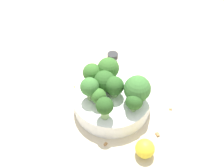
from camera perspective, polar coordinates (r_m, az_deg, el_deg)
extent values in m
plane|color=beige|center=(0.55, 0.00, -5.77)|extent=(3.00, 3.00, 0.00)
cylinder|color=white|center=(0.54, 0.00, -4.28)|extent=(0.19, 0.19, 0.05)
cylinder|color=#84AD66|center=(0.54, -5.07, 1.34)|extent=(0.02, 0.02, 0.03)
sphere|color=#386B28|center=(0.52, -5.21, 2.97)|extent=(0.05, 0.05, 0.05)
cylinder|color=#8EB770|center=(0.50, 0.44, -2.37)|extent=(0.02, 0.02, 0.02)
sphere|color=#2D5B23|center=(0.49, 0.45, -0.86)|extent=(0.04, 0.04, 0.04)
cylinder|color=#7A9E5B|center=(0.50, -5.68, -2.54)|extent=(0.02, 0.02, 0.03)
sphere|color=#3D7533|center=(0.48, -5.88, -0.71)|extent=(0.04, 0.04, 0.04)
cylinder|color=#8EB770|center=(0.50, 6.47, -2.95)|extent=(0.02, 0.02, 0.03)
sphere|color=#3D7533|center=(0.48, 6.71, -0.97)|extent=(0.06, 0.06, 0.06)
cylinder|color=#7A9E5B|center=(0.49, -3.49, -4.39)|extent=(0.02, 0.02, 0.02)
sphere|color=#386B28|center=(0.48, -3.57, -3.15)|extent=(0.03, 0.03, 0.03)
cylinder|color=#7A9E5B|center=(0.48, 5.68, -5.88)|extent=(0.02, 0.02, 0.02)
sphere|color=#2D5B23|center=(0.47, 5.84, -4.53)|extent=(0.04, 0.04, 0.04)
cylinder|color=#84AD66|center=(0.47, -1.87, -7.38)|extent=(0.02, 0.02, 0.03)
sphere|color=#28511E|center=(0.45, -1.93, -5.70)|extent=(0.04, 0.04, 0.04)
cylinder|color=#7A9E5B|center=(0.54, -0.94, 2.27)|extent=(0.02, 0.02, 0.03)
sphere|color=#386B28|center=(0.53, -0.97, 4.15)|extent=(0.05, 0.05, 0.05)
cylinder|color=#8EB770|center=(0.52, -1.91, -0.74)|extent=(0.02, 0.02, 0.02)
sphere|color=#2D5B23|center=(0.51, -1.96, 0.75)|extent=(0.05, 0.05, 0.05)
cylinder|color=silver|center=(0.63, 0.19, 5.30)|extent=(0.03, 0.03, 0.05)
cylinder|color=#2D2D2D|center=(0.61, 0.20, 7.41)|extent=(0.03, 0.03, 0.01)
sphere|color=yellow|center=(0.47, 8.59, -16.33)|extent=(0.04, 0.04, 0.04)
cube|color=olive|center=(0.51, 11.84, -12.61)|extent=(0.01, 0.01, 0.01)
cube|color=olive|center=(0.49, -1.71, -15.30)|extent=(0.01, 0.01, 0.01)
cube|color=tan|center=(0.56, 15.06, -6.17)|extent=(0.01, 0.01, 0.01)
cube|color=tan|center=(0.62, -2.40, 1.81)|extent=(0.01, 0.01, 0.01)
cube|color=#AD7F4C|center=(0.60, -9.64, -0.65)|extent=(0.01, 0.01, 0.01)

